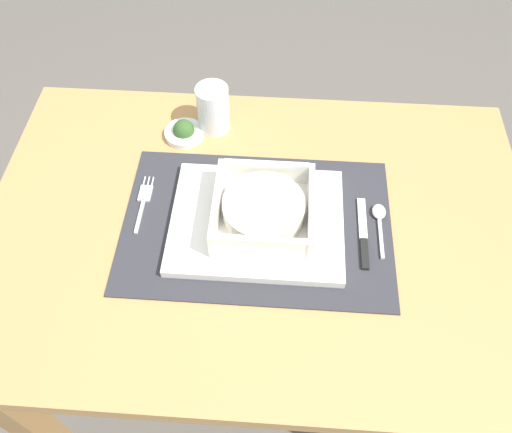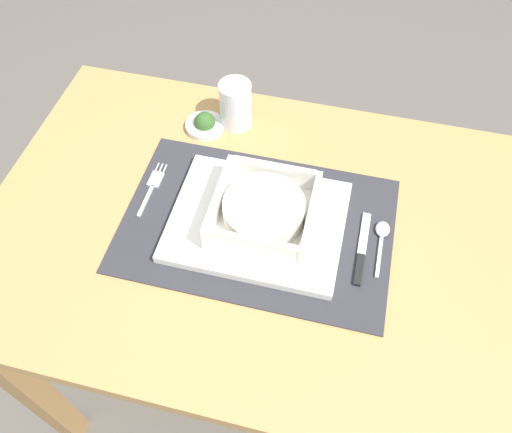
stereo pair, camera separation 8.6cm
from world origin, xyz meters
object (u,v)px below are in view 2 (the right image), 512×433
porridge_bowl (264,211)px  spoon (382,235)px  dining_table (257,258)px  butter_knife (361,253)px  condiment_saucer (205,124)px  fork (153,185)px  drinking_glass (236,107)px

porridge_bowl → spoon: bearing=6.9°
dining_table → butter_knife: 0.22m
spoon → condiment_saucer: bearing=158.5°
butter_knife → dining_table: bearing=170.6°
fork → condiment_saucer: 0.17m
spoon → porridge_bowl: bearing=-168.7°
dining_table → spoon: (0.21, 0.03, 0.12)m
condiment_saucer → butter_knife: bearing=-33.2°
condiment_saucer → fork: bearing=-105.8°
fork → spoon: 0.41m
dining_table → drinking_glass: 0.30m
dining_table → spoon: size_ratio=8.68×
spoon → condiment_saucer: size_ratio=1.43×
spoon → butter_knife: 0.05m
butter_knife → porridge_bowl: bearing=169.8°
butter_knife → condiment_saucer: condiment_saucer is taller
butter_knife → condiment_saucer: size_ratio=1.88×
drinking_glass → butter_knife: bearing=-41.6°
dining_table → condiment_saucer: condiment_saucer is taller
spoon → butter_knife: (-0.03, -0.04, -0.00)m
porridge_bowl → spoon: porridge_bowl is taller
dining_table → condiment_saucer: (-0.16, 0.20, 0.12)m
porridge_bowl → spoon: size_ratio=1.50×
condiment_saucer → drinking_glass: bearing=27.0°
fork → condiment_saucer: bearing=69.6°
porridge_bowl → fork: bearing=170.7°
butter_knife → condiment_saucer: 0.40m
butter_knife → drinking_glass: 0.38m
fork → butter_knife: butter_knife is taller
drinking_glass → spoon: bearing=-33.8°
dining_table → spoon: bearing=6.9°
dining_table → porridge_bowl: porridge_bowl is taller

